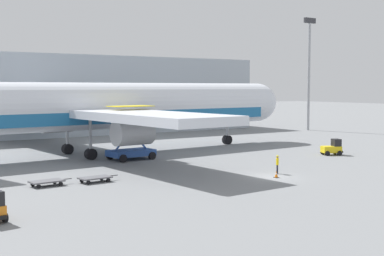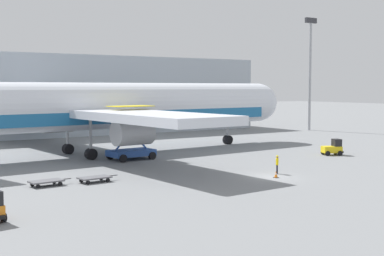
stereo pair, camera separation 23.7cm
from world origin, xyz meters
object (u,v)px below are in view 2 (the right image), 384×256
at_px(baggage_dolly_second, 95,178).
at_px(ground_crew_near, 277,163).
at_px(airplane_main, 103,108).
at_px(baggage_tug_mid, 333,148).
at_px(scissor_lift_loader, 131,140).
at_px(light_mast, 310,65).
at_px(baggage_dolly_lead, 46,181).
at_px(traffic_cone_near, 276,174).

distance_m(baggage_dolly_second, ground_crew_near, 17.58).
height_order(airplane_main, baggage_tug_mid, airplane_main).
distance_m(scissor_lift_loader, baggage_dolly_second, 15.17).
bearing_deg(scissor_lift_loader, ground_crew_near, -71.08).
height_order(light_mast, airplane_main, light_mast).
distance_m(airplane_main, baggage_dolly_second, 20.40).
bearing_deg(baggage_dolly_second, baggage_tug_mid, -1.77).
height_order(light_mast, baggage_dolly_lead, light_mast).
bearing_deg(scissor_lift_loader, traffic_cone_near, -77.26).
xyz_separation_m(light_mast, airplane_main, (-49.40, -13.40, -6.89)).
bearing_deg(airplane_main, baggage_tug_mid, -37.94).
bearing_deg(light_mast, airplane_main, -164.82).
bearing_deg(baggage_dolly_lead, airplane_main, 48.38).
relative_size(light_mast, baggage_tug_mid, 7.82).
distance_m(airplane_main, baggage_tug_mid, 29.07).
bearing_deg(ground_crew_near, baggage_tug_mid, -16.44).
bearing_deg(light_mast, ground_crew_near, -138.56).
distance_m(ground_crew_near, traffic_cone_near, 2.41).
distance_m(light_mast, scissor_lift_loader, 53.32).
relative_size(light_mast, baggage_dolly_second, 5.82).
height_order(baggage_tug_mid, ground_crew_near, baggage_tug_mid).
xyz_separation_m(baggage_tug_mid, ground_crew_near, (-15.70, -7.13, 0.21)).
relative_size(light_mast, airplane_main, 0.38).
bearing_deg(scissor_lift_loader, baggage_dolly_second, -133.05).
bearing_deg(scissor_lift_loader, baggage_dolly_lead, -144.84).
bearing_deg(ground_crew_near, baggage_dolly_lead, 123.32).
height_order(light_mast, baggage_dolly_second, light_mast).
xyz_separation_m(airplane_main, traffic_cone_near, (6.52, -24.67, -5.53)).
distance_m(airplane_main, traffic_cone_near, 26.11).
xyz_separation_m(airplane_main, baggage_dolly_second, (-8.61, -17.67, -5.45)).
height_order(light_mast, traffic_cone_near, light_mast).
xyz_separation_m(light_mast, traffic_cone_near, (-42.89, -38.08, -12.43)).
height_order(airplane_main, scissor_lift_loader, airplane_main).
bearing_deg(baggage_dolly_second, ground_crew_near, -22.69).
bearing_deg(baggage_dolly_second, scissor_lift_loader, 46.27).
bearing_deg(traffic_cone_near, scissor_lift_loader, 106.91).
bearing_deg(light_mast, baggage_tug_mid, -131.11).
height_order(light_mast, baggage_tug_mid, light_mast).
bearing_deg(baggage_tug_mid, traffic_cone_near, -129.43).
distance_m(light_mast, baggage_dolly_lead, 70.38).
xyz_separation_m(light_mast, baggage_dolly_lead, (-62.20, -30.53, -12.34)).
xyz_separation_m(scissor_lift_loader, ground_crew_near, (7.28, -17.09, -1.25)).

